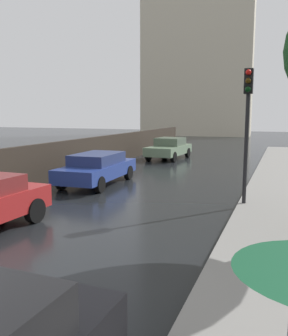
# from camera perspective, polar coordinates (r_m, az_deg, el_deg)

# --- Properties ---
(car_green_mid_road) EXTENTS (2.10, 4.36, 1.37)m
(car_green_mid_road) POSITION_cam_1_polar(r_m,az_deg,el_deg) (24.19, 3.92, 3.10)
(car_green_mid_road) COLOR slate
(car_green_mid_road) RESTS_ON ground
(car_blue_far_ahead) EXTENTS (1.99, 4.59, 1.31)m
(car_blue_far_ahead) POSITION_cam_1_polar(r_m,az_deg,el_deg) (15.59, -7.27, 0.06)
(car_blue_far_ahead) COLOR navy
(car_blue_far_ahead) RESTS_ON ground
(traffic_light) EXTENTS (0.26, 0.39, 4.18)m
(traffic_light) POSITION_cam_1_polar(r_m,az_deg,el_deg) (11.86, 15.77, 8.50)
(traffic_light) COLOR black
(traffic_light) RESTS_ON sidewalk_strip
(distant_tower) EXTENTS (14.58, 7.79, 37.88)m
(distant_tower) POSITION_cam_1_polar(r_m,az_deg,el_deg) (53.18, 8.60, 23.10)
(distant_tower) COLOR beige
(distant_tower) RESTS_ON ground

